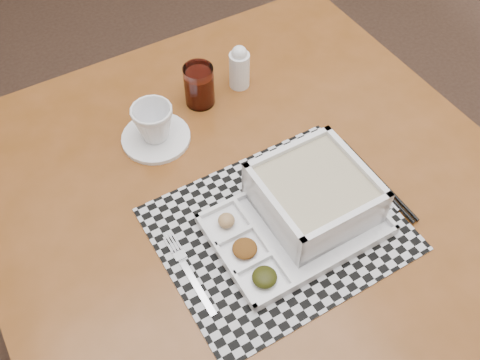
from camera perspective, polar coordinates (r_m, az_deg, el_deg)
name	(u,v)px	position (r m, az deg, el deg)	size (l,w,h in m)	color
floor	(350,164)	(2.19, 11.63, 1.73)	(5.00, 5.00, 0.00)	black
dining_table	(252,209)	(1.15, 1.24, -3.11)	(1.11, 1.11, 0.79)	#5D3211
placemat	(279,229)	(1.03, 4.16, -5.22)	(0.45, 0.37, 0.00)	#B2B3BB
serving_tray	(309,203)	(1.02, 7.33, -2.40)	(0.33, 0.25, 0.10)	white
fork	(189,271)	(0.98, -5.45, -9.68)	(0.03, 0.19, 0.00)	silver
spoon	(356,164)	(1.14, 12.27, 1.72)	(0.04, 0.18, 0.01)	silver
chopsticks	(376,179)	(1.13, 14.33, 0.07)	(0.03, 0.24, 0.01)	black
saucer	(156,138)	(1.18, -8.94, 4.48)	(0.15, 0.15, 0.01)	white
cup	(153,123)	(1.15, -9.23, 6.03)	(0.09, 0.09, 0.08)	white
juice_glass	(199,87)	(1.22, -4.37, 9.88)	(0.07, 0.07, 0.10)	white
creamer_bottle	(239,67)	(1.26, -0.07, 11.95)	(0.05, 0.05, 0.11)	white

